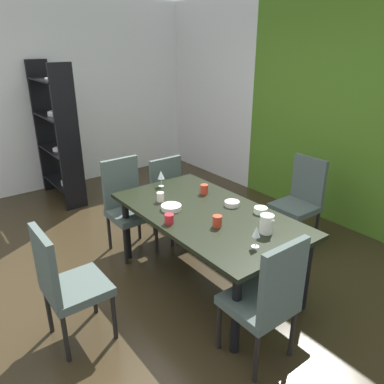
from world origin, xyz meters
The scene contains 20 objects.
ground_plane centered at (0.00, 0.00, -0.01)m, with size 6.26×5.36×0.02m, color #302617.
back_panel_interior centered at (-2.12, 2.63, 1.40)m, with size 2.03×0.10×2.80m, color silver.
left_interior_panel centered at (-3.08, 0.00, 1.40)m, with size 0.10×5.36×2.80m, color silver.
dining_table centered at (0.42, 0.47, 0.66)m, with size 1.86×1.02×0.74m.
chair_right_near centered at (1.43, 0.18, 0.55)m, with size 0.44×0.44×1.02m.
chair_left_far centered at (-0.59, 0.77, 0.52)m, with size 0.44×0.44×0.92m.
chair_head_far centered at (0.45, 1.81, 0.55)m, with size 0.44×0.45×1.00m.
chair_left_near centered at (-0.60, 0.18, 0.56)m, with size 0.44×0.44×1.03m.
chair_head_near centered at (0.39, -0.86, 0.54)m, with size 0.44×0.44×0.99m.
display_shelf centered at (-2.48, 0.11, 0.97)m, with size 1.00×0.30×1.95m.
wine_glass_front centered at (1.12, 0.37, 0.86)m, with size 0.06×0.06×0.17m.
wine_glass_center centered at (-0.38, 0.49, 0.87)m, with size 0.07×0.07×0.17m.
serving_bowl_south centered at (0.45, 0.75, 0.76)m, with size 0.14×0.14×0.04m, color silver.
serving_bowl_east centered at (0.73, 0.84, 0.77)m, with size 0.12×0.12×0.05m, color white.
serving_bowl_near_window centered at (0.17, 0.24, 0.76)m, with size 0.19×0.19×0.04m, color silver.
cup_near_shelf centered at (0.69, 0.36, 0.79)m, with size 0.08×0.08×0.10m, color red.
cup_north centered at (0.39, 0.07, 0.78)m, with size 0.08×0.08×0.08m, color red.
cup_right centered at (0.06, 0.73, 0.79)m, with size 0.08×0.08×0.10m, color red.
cup_left centered at (-0.04, 0.27, 0.79)m, with size 0.07×0.07×0.09m, color #F6DBCE.
pitcher_west centered at (1.01, 0.60, 0.82)m, with size 0.13×0.11×0.16m.
Camera 1 is at (2.79, -1.51, 2.20)m, focal length 35.00 mm.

